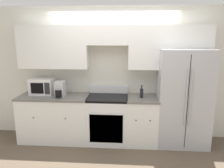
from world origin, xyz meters
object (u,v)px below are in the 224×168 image
Objects in this scene: oven_range at (108,119)px; refrigerator at (183,97)px; microwave at (43,86)px; bottle at (142,93)px.

refrigerator is (1.41, 0.05, 0.45)m from oven_range.
refrigerator is at bearing -1.27° from microwave.
microwave reaches higher than bottle.
refrigerator is at bearing 5.17° from bottle.
microwave is at bearing 178.73° from refrigerator.
oven_range is at bearing 178.23° from bottle.
microwave is at bearing 176.17° from bottle.
bottle is (1.94, -0.13, -0.06)m from microwave.
refrigerator is 0.78m from bottle.
refrigerator is 2.72m from microwave.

